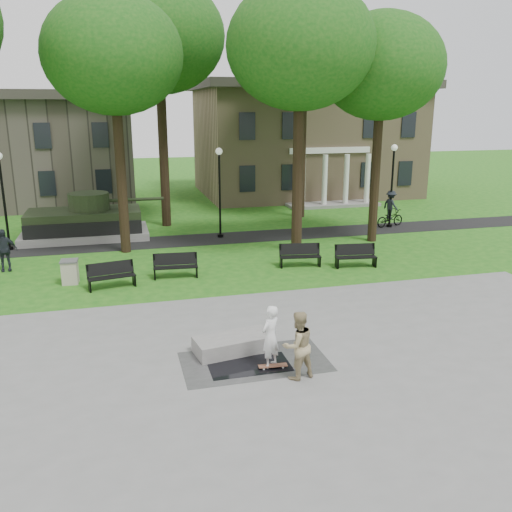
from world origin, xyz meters
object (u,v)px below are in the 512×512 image
at_px(skateboarder, 270,336).
at_px(trash_bin, 70,272).
at_px(park_bench_0, 112,275).
at_px(friend_watching, 298,345).
at_px(concrete_block, 233,344).
at_px(cyclist, 390,212).

distance_m(skateboarder, trash_bin, 10.54).
xyz_separation_m(skateboarder, park_bench_0, (-4.09, 7.94, -0.36)).
height_order(skateboarder, friend_watching, friend_watching).
xyz_separation_m(concrete_block, park_bench_0, (-3.33, 6.78, 0.28)).
bearing_deg(concrete_block, trash_bin, 122.57).
height_order(skateboarder, cyclist, cyclist).
xyz_separation_m(concrete_block, trash_bin, (-4.93, 7.71, 0.24)).
relative_size(skateboarder, cyclist, 0.82).
bearing_deg(cyclist, friend_watching, 129.54).
relative_size(skateboarder, trash_bin, 1.81).
distance_m(concrete_block, trash_bin, 9.15).
height_order(friend_watching, cyclist, cyclist).
distance_m(cyclist, park_bench_0, 17.34).
bearing_deg(skateboarder, cyclist, -163.30).
relative_size(concrete_block, park_bench_0, 1.19).
relative_size(concrete_block, cyclist, 1.04).
height_order(park_bench_0, trash_bin, park_bench_0).
height_order(skateboarder, trash_bin, skateboarder).
bearing_deg(skateboarder, park_bench_0, -98.56).
bearing_deg(trash_bin, friend_watching, -57.34).
bearing_deg(friend_watching, park_bench_0, -75.81).
bearing_deg(concrete_block, skateboarder, -56.80).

